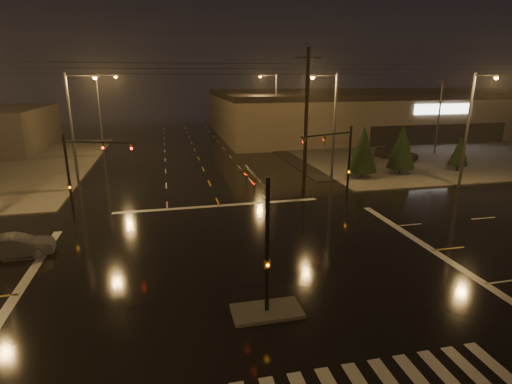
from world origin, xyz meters
TOP-DOWN VIEW (x-y plane):
  - ground at (0.00, 0.00)m, footprint 140.00×140.00m
  - sidewalk_ne at (30.00, 30.00)m, footprint 36.00×36.00m
  - median_island at (0.00, -4.00)m, footprint 3.00×1.60m
  - stop_bar_far at (0.00, 11.00)m, footprint 16.00×0.50m
  - parking_lot at (35.00, 28.00)m, footprint 50.00×24.00m
  - retail_building at (35.00, 45.99)m, footprint 60.20×28.30m
  - signal_mast_median at (0.00, -3.07)m, footprint 0.25×4.59m
  - signal_mast_ne at (9.50, 10.14)m, footprint 4.84×1.86m
  - signal_mast_nw at (-9.50, 10.14)m, footprint 4.84×1.86m
  - streetlight_1 at (-11.18, 18.00)m, footprint 2.77×0.32m
  - streetlight_2 at (-11.18, 34.00)m, footprint 2.77×0.32m
  - streetlight_3 at (11.18, 16.00)m, footprint 2.77×0.32m
  - streetlight_4 at (11.18, 36.00)m, footprint 2.77×0.32m
  - streetlight_6 at (22.00, 11.18)m, footprint 0.32×2.77m
  - utility_pole_1 at (8.00, 14.00)m, footprint 2.20×0.32m
  - conifer_0 at (14.95, 16.69)m, footprint 2.88×2.88m
  - conifer_1 at (19.52, 17.21)m, footprint 2.83×2.83m
  - conifer_2 at (26.12, 16.93)m, footprint 1.95×1.95m
  - car_parked at (23.29, 23.99)m, footprint 4.68×5.19m
  - car_crossing at (-12.31, 4.44)m, footprint 4.03×1.83m

SIDE VIEW (x-z plane):
  - ground at x=0.00m, z-range 0.00..0.00m
  - stop_bar_far at x=0.00m, z-range 0.00..0.01m
  - parking_lot at x=35.00m, z-range 0.00..0.08m
  - sidewalk_ne at x=30.00m, z-range 0.00..0.12m
  - median_island at x=0.00m, z-range 0.00..0.15m
  - car_crossing at x=-12.31m, z-range 0.00..1.28m
  - car_parked at x=23.29m, z-range 0.00..1.71m
  - conifer_2 at x=26.12m, z-range 0.35..4.09m
  - conifer_1 at x=19.52m, z-range 0.35..5.47m
  - conifer_0 at x=14.95m, z-range 0.35..5.55m
  - signal_mast_median at x=0.00m, z-range 0.75..6.75m
  - signal_mast_ne at x=9.50m, z-range 0.79..6.79m
  - signal_mast_nw at x=-9.50m, z-range 0.79..6.79m
  - retail_building at x=35.00m, z-range 0.24..7.44m
  - streetlight_1 at x=-11.18m, z-range 0.80..10.80m
  - streetlight_2 at x=-11.18m, z-range 0.80..10.80m
  - streetlight_3 at x=11.18m, z-range 0.80..10.80m
  - streetlight_4 at x=11.18m, z-range 0.80..10.80m
  - streetlight_6 at x=22.00m, z-range 0.80..10.80m
  - utility_pole_1 at x=8.00m, z-range 0.13..12.13m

